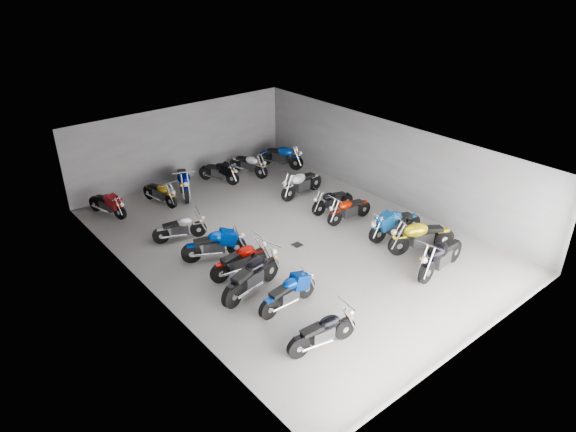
% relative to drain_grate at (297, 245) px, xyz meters
% --- Properties ---
extents(ground, '(14.00, 14.00, 0.00)m').
position_rel_drain_grate_xyz_m(ground, '(0.00, 0.50, -0.01)').
color(ground, '#9B9993').
rests_on(ground, ground).
extents(wall_back, '(10.00, 0.10, 3.20)m').
position_rel_drain_grate_xyz_m(wall_back, '(0.00, 7.50, 1.59)').
color(wall_back, gray).
rests_on(wall_back, ground).
extents(wall_left, '(0.10, 14.00, 3.20)m').
position_rel_drain_grate_xyz_m(wall_left, '(-5.00, 0.50, 1.59)').
color(wall_left, gray).
rests_on(wall_left, ground).
extents(wall_right, '(0.10, 14.00, 3.20)m').
position_rel_drain_grate_xyz_m(wall_right, '(5.00, 0.50, 1.59)').
color(wall_right, gray).
rests_on(wall_right, ground).
extents(ceiling, '(10.00, 14.00, 0.04)m').
position_rel_drain_grate_xyz_m(ceiling, '(0.00, 0.50, 3.21)').
color(ceiling, black).
rests_on(ceiling, wall_back).
extents(drain_grate, '(0.32, 0.32, 0.01)m').
position_rel_drain_grate_xyz_m(drain_grate, '(0.00, 0.00, 0.00)').
color(drain_grate, black).
rests_on(drain_grate, ground).
extents(motorcycle_left_a, '(1.96, 0.49, 0.86)m').
position_rel_drain_grate_xyz_m(motorcycle_left_a, '(-2.77, -4.21, 0.47)').
color(motorcycle_left_a, black).
rests_on(motorcycle_left_a, ground).
extents(motorcycle_left_b, '(2.00, 0.42, 0.88)m').
position_rel_drain_grate_xyz_m(motorcycle_left_b, '(-2.38, -2.42, 0.47)').
color(motorcycle_left_b, black).
rests_on(motorcycle_left_b, ground).
extents(motorcycle_left_c, '(2.32, 0.72, 1.03)m').
position_rel_drain_grate_xyz_m(motorcycle_left_c, '(-2.74, -1.22, 0.56)').
color(motorcycle_left_c, black).
rests_on(motorcycle_left_c, ground).
extents(motorcycle_left_d, '(2.03, 0.41, 0.89)m').
position_rel_drain_grate_xyz_m(motorcycle_left_d, '(-2.45, -0.22, 0.48)').
color(motorcycle_left_d, black).
rests_on(motorcycle_left_d, ground).
extents(motorcycle_left_e, '(1.99, 0.92, 0.92)m').
position_rel_drain_grate_xyz_m(motorcycle_left_e, '(-2.57, 1.04, 0.50)').
color(motorcycle_left_e, black).
rests_on(motorcycle_left_e, ground).
extents(motorcycle_left_f, '(1.78, 0.71, 0.81)m').
position_rel_drain_grate_xyz_m(motorcycle_left_f, '(-2.82, 2.82, 0.44)').
color(motorcycle_left_f, black).
rests_on(motorcycle_left_f, ground).
extents(motorcycle_right_a, '(2.38, 0.54, 1.04)m').
position_rel_drain_grate_xyz_m(motorcycle_right_a, '(2.29, -4.01, 0.56)').
color(motorcycle_right_a, black).
rests_on(motorcycle_right_a, ground).
extents(motorcycle_right_b, '(2.20, 1.08, 1.03)m').
position_rel_drain_grate_xyz_m(motorcycle_right_b, '(2.83, -2.87, 0.55)').
color(motorcycle_right_b, black).
rests_on(motorcycle_right_b, ground).
extents(motorcycle_right_c, '(2.17, 0.56, 0.96)m').
position_rel_drain_grate_xyz_m(motorcycle_right_c, '(2.91, -1.71, 0.52)').
color(motorcycle_right_c, black).
rests_on(motorcycle_right_c, ground).
extents(motorcycle_right_d, '(1.96, 0.43, 0.86)m').
position_rel_drain_grate_xyz_m(motorcycle_right_d, '(2.58, 0.14, 0.46)').
color(motorcycle_right_d, black).
rests_on(motorcycle_right_d, ground).
extents(motorcycle_right_e, '(1.86, 0.43, 0.82)m').
position_rel_drain_grate_xyz_m(motorcycle_right_e, '(2.66, 1.09, 0.44)').
color(motorcycle_right_e, black).
rests_on(motorcycle_right_e, ground).
extents(motorcycle_right_f, '(2.20, 0.49, 0.97)m').
position_rel_drain_grate_xyz_m(motorcycle_right_f, '(2.71, 2.93, 0.52)').
color(motorcycle_right_f, black).
rests_on(motorcycle_right_f, ground).
extents(motorcycle_back_a, '(0.73, 1.85, 0.84)m').
position_rel_drain_grate_xyz_m(motorcycle_back_a, '(-3.99, 6.19, 0.45)').
color(motorcycle_back_a, black).
rests_on(motorcycle_back_a, ground).
extents(motorcycle_back_b, '(0.56, 1.89, 0.84)m').
position_rel_drain_grate_xyz_m(motorcycle_back_b, '(-2.02, 5.84, 0.45)').
color(motorcycle_back_b, black).
rests_on(motorcycle_back_b, ground).
extents(motorcycle_back_c, '(1.10, 2.24, 1.05)m').
position_rel_drain_grate_xyz_m(motorcycle_back_c, '(-0.91, 5.97, 0.57)').
color(motorcycle_back_c, black).
rests_on(motorcycle_back_c, ground).
extents(motorcycle_back_d, '(0.93, 1.84, 0.86)m').
position_rel_drain_grate_xyz_m(motorcycle_back_d, '(0.89, 6.15, 0.46)').
color(motorcycle_back_d, black).
rests_on(motorcycle_back_d, ground).
extents(motorcycle_back_e, '(0.66, 2.04, 0.91)m').
position_rel_drain_grate_xyz_m(motorcycle_back_e, '(2.34, 6.01, 0.49)').
color(motorcycle_back_e, black).
rests_on(motorcycle_back_e, ground).
extents(motorcycle_back_f, '(1.06, 2.07, 0.97)m').
position_rel_drain_grate_xyz_m(motorcycle_back_f, '(4.01, 5.82, 0.53)').
color(motorcycle_back_f, black).
rests_on(motorcycle_back_f, ground).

